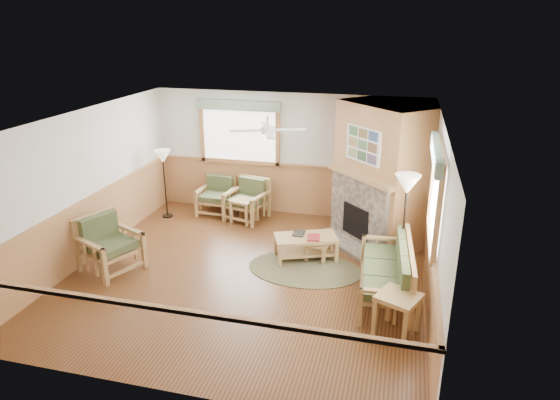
% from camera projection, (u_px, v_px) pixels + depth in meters
% --- Properties ---
extents(floor, '(6.00, 6.00, 0.01)m').
position_uv_depth(floor, '(248.00, 274.00, 8.66)').
color(floor, '#5A3319').
rests_on(floor, ground).
extents(ceiling, '(6.00, 6.00, 0.01)m').
position_uv_depth(ceiling, '(244.00, 119.00, 7.72)').
color(ceiling, white).
rests_on(ceiling, floor).
extents(wall_back, '(6.00, 0.02, 2.70)m').
position_uv_depth(wall_back, '(288.00, 155.00, 10.92)').
color(wall_back, white).
rests_on(wall_back, floor).
extents(wall_front, '(6.00, 0.02, 2.70)m').
position_uv_depth(wall_front, '(161.00, 293.00, 5.46)').
color(wall_front, white).
rests_on(wall_front, floor).
extents(wall_left, '(0.02, 6.00, 2.70)m').
position_uv_depth(wall_left, '(86.00, 186.00, 8.88)').
color(wall_left, white).
rests_on(wall_left, floor).
extents(wall_right, '(0.02, 6.00, 2.70)m').
position_uv_depth(wall_right, '(436.00, 218.00, 7.49)').
color(wall_right, white).
rests_on(wall_right, floor).
extents(wainscot, '(6.00, 6.00, 1.10)m').
position_uv_depth(wainscot, '(247.00, 245.00, 8.46)').
color(wainscot, '#AD7746').
rests_on(wainscot, floor).
extents(fireplace, '(3.11, 3.11, 2.70)m').
position_uv_depth(fireplace, '(380.00, 174.00, 9.58)').
color(fireplace, '#AD7746').
rests_on(fireplace, floor).
extents(window_back, '(1.90, 0.16, 1.50)m').
position_uv_depth(window_back, '(238.00, 99.00, 10.73)').
color(window_back, white).
rests_on(window_back, wall_back).
extents(window_right, '(0.16, 1.90, 1.50)m').
position_uv_depth(window_right, '(443.00, 144.00, 6.91)').
color(window_right, white).
rests_on(window_right, wall_right).
extents(ceiling_fan, '(1.59, 1.59, 0.36)m').
position_uv_depth(ceiling_fan, '(268.00, 119.00, 7.94)').
color(ceiling_fan, white).
rests_on(ceiling_fan, ceiling).
extents(sofa, '(1.95, 0.91, 0.87)m').
position_uv_depth(sofa, '(385.00, 271.00, 7.84)').
color(sofa, '#A9844F').
rests_on(sofa, floor).
extents(armchair_back_left, '(0.76, 0.76, 0.83)m').
position_uv_depth(armchair_back_left, '(216.00, 196.00, 11.19)').
color(armchair_back_left, '#A9844F').
rests_on(armchair_back_left, floor).
extents(armchair_back_right, '(0.95, 0.95, 0.88)m').
position_uv_depth(armchair_back_right, '(246.00, 200.00, 10.86)').
color(armchair_back_right, '#A9844F').
rests_on(armchair_back_right, floor).
extents(armchair_left, '(1.14, 1.14, 0.97)m').
position_uv_depth(armchair_left, '(110.00, 245.00, 8.63)').
color(armchair_left, '#A9844F').
rests_on(armchair_left, floor).
extents(coffee_table, '(1.24, 0.94, 0.45)m').
position_uv_depth(coffee_table, '(306.00, 247.00, 9.12)').
color(coffee_table, '#A9844F').
rests_on(coffee_table, floor).
extents(end_table_chairs, '(0.56, 0.55, 0.52)m').
position_uv_depth(end_table_chairs, '(244.00, 211.00, 10.76)').
color(end_table_chairs, '#A9844F').
rests_on(end_table_chairs, floor).
extents(end_table_sofa, '(0.71, 0.70, 0.61)m').
position_uv_depth(end_table_sofa, '(397.00, 314.00, 6.93)').
color(end_table_sofa, '#A9844F').
rests_on(end_table_sofa, floor).
extents(footstool, '(0.47, 0.47, 0.35)m').
position_uv_depth(footstool, '(318.00, 250.00, 9.11)').
color(footstool, '#A9844F').
rests_on(footstool, floor).
extents(braided_rug, '(2.64, 2.64, 0.01)m').
position_uv_depth(braided_rug, '(305.00, 269.00, 8.81)').
color(braided_rug, brown).
rests_on(braided_rug, floor).
extents(floor_lamp_left, '(0.45, 0.45, 1.53)m').
position_uv_depth(floor_lamp_left, '(165.00, 184.00, 10.88)').
color(floor_lamp_left, black).
rests_on(floor_lamp_left, floor).
extents(floor_lamp_right, '(0.45, 0.45, 1.82)m').
position_uv_depth(floor_lamp_right, '(404.00, 226.00, 8.31)').
color(floor_lamp_right, black).
rests_on(floor_lamp_right, floor).
extents(book_red, '(0.26, 0.33, 0.03)m').
position_uv_depth(book_red, '(314.00, 237.00, 8.95)').
color(book_red, maroon).
rests_on(book_red, coffee_table).
extents(book_dark, '(0.20, 0.27, 0.03)m').
position_uv_depth(book_dark, '(299.00, 233.00, 9.13)').
color(book_dark, black).
rests_on(book_dark, coffee_table).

